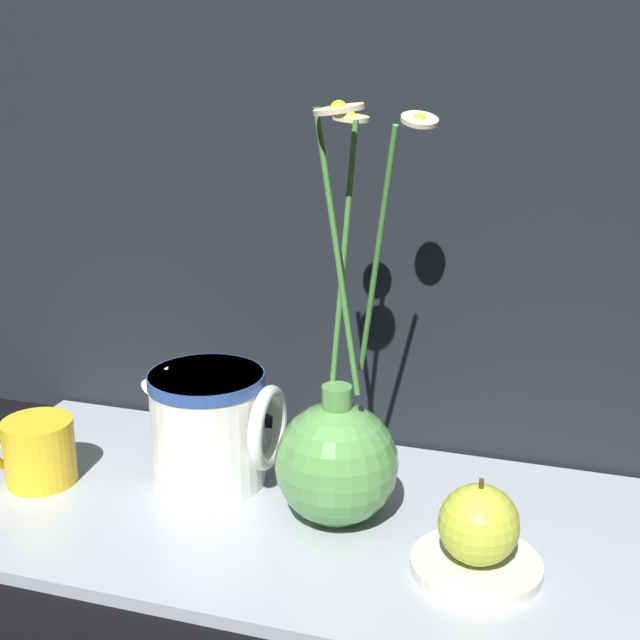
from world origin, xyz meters
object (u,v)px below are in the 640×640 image
Objects in this scene: yellow_mug at (37,451)px; ceramic_pitcher at (210,423)px; vase_with_flowers at (337,456)px; orange_fruit at (479,525)px.

ceramic_pitcher is (0.17, 0.05, 0.03)m from yellow_mug.
ceramic_pitcher is at bearing 166.97° from vase_with_flowers.
yellow_mug is 0.18m from ceramic_pitcher.
vase_with_flowers is 0.14m from ceramic_pitcher.
yellow_mug is 0.58× the size of ceramic_pitcher.
ceramic_pitcher reaches higher than yellow_mug.
orange_fruit is (0.44, -0.03, 0.01)m from yellow_mug.
yellow_mug is at bearing 176.64° from orange_fruit.
orange_fruit reaches higher than yellow_mug.
ceramic_pitcher reaches higher than orange_fruit.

